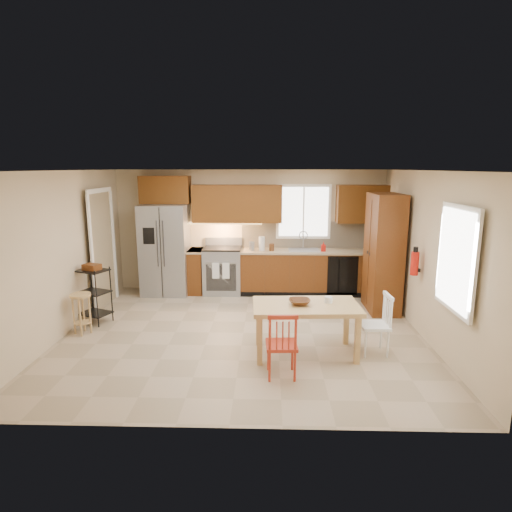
{
  "coord_description": "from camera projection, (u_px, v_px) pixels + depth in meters",
  "views": [
    {
      "loc": [
        0.38,
        -6.31,
        2.55
      ],
      "look_at": [
        0.19,
        0.4,
        1.15
      ],
      "focal_mm": 30.0,
      "sensor_mm": 36.0,
      "label": 1
    }
  ],
  "objects": [
    {
      "name": "floor",
      "position": [
        243.0,
        333.0,
        6.7
      ],
      "size": [
        5.5,
        5.5,
        0.0
      ],
      "primitive_type": "plane",
      "color": "tan",
      "rests_on": "ground"
    },
    {
      "name": "ceiling",
      "position": [
        242.0,
        170.0,
        6.19
      ],
      "size": [
        5.5,
        5.0,
        0.02
      ],
      "primitive_type": "cube",
      "color": "silver",
      "rests_on": "ground"
    },
    {
      "name": "wall_back",
      "position": [
        250.0,
        231.0,
        8.89
      ],
      "size": [
        5.5,
        0.02,
        2.5
      ],
      "primitive_type": "cube",
      "color": "#CCB793",
      "rests_on": "ground"
    },
    {
      "name": "wall_front",
      "position": [
        227.0,
        309.0,
        4.0
      ],
      "size": [
        5.5,
        0.02,
        2.5
      ],
      "primitive_type": "cube",
      "color": "#CCB793",
      "rests_on": "ground"
    },
    {
      "name": "wall_left",
      "position": [
        63.0,
        254.0,
        6.53
      ],
      "size": [
        0.02,
        5.0,
        2.5
      ],
      "primitive_type": "cube",
      "color": "#CCB793",
      "rests_on": "ground"
    },
    {
      "name": "wall_right",
      "position": [
        427.0,
        256.0,
        6.37
      ],
      "size": [
        0.02,
        5.0,
        2.5
      ],
      "primitive_type": "cube",
      "color": "#CCB793",
      "rests_on": "ground"
    },
    {
      "name": "refrigerator",
      "position": [
        165.0,
        250.0,
        8.64
      ],
      "size": [
        0.92,
        0.75,
        1.82
      ],
      "primitive_type": "cube",
      "color": "gray",
      "rests_on": "floor"
    },
    {
      "name": "range_stove",
      "position": [
        223.0,
        271.0,
        8.76
      ],
      "size": [
        0.76,
        0.63,
        0.92
      ],
      "primitive_type": "cube",
      "color": "gray",
      "rests_on": "floor"
    },
    {
      "name": "base_cabinet_narrow",
      "position": [
        196.0,
        271.0,
        8.79
      ],
      "size": [
        0.3,
        0.6,
        0.9
      ],
      "primitive_type": "cube",
      "color": "#5A3110",
      "rests_on": "floor"
    },
    {
      "name": "base_cabinet_run",
      "position": [
        313.0,
        272.0,
        8.73
      ],
      "size": [
        2.92,
        0.6,
        0.9
      ],
      "primitive_type": "cube",
      "color": "#5A3110",
      "rests_on": "floor"
    },
    {
      "name": "dishwasher",
      "position": [
        342.0,
        276.0,
        8.43
      ],
      "size": [
        0.6,
        0.02,
        0.78
      ],
      "primitive_type": "cube",
      "color": "black",
      "rests_on": "floor"
    },
    {
      "name": "backsplash",
      "position": [
        312.0,
        235.0,
        8.86
      ],
      "size": [
        2.92,
        0.03,
        0.55
      ],
      "primitive_type": "cube",
      "color": "#C3B293",
      "rests_on": "wall_back"
    },
    {
      "name": "upper_over_fridge",
      "position": [
        165.0,
        190.0,
        8.6
      ],
      "size": [
        1.0,
        0.35,
        0.55
      ],
      "primitive_type": "cube",
      "color": "#623810",
      "rests_on": "wall_back"
    },
    {
      "name": "upper_left_block",
      "position": [
        237.0,
        204.0,
        8.61
      ],
      "size": [
        1.8,
        0.35,
        0.75
      ],
      "primitive_type": "cube",
      "color": "#623810",
      "rests_on": "wall_back"
    },
    {
      "name": "upper_right_block",
      "position": [
        362.0,
        204.0,
        8.54
      ],
      "size": [
        1.0,
        0.35,
        0.75
      ],
      "primitive_type": "cube",
      "color": "#623810",
      "rests_on": "wall_back"
    },
    {
      "name": "window_back",
      "position": [
        303.0,
        212.0,
        8.76
      ],
      "size": [
        1.12,
        0.04,
        1.12
      ],
      "primitive_type": "cube",
      "color": "white",
      "rests_on": "wall_back"
    },
    {
      "name": "sink",
      "position": [
        304.0,
        252.0,
        8.65
      ],
      "size": [
        0.62,
        0.46,
        0.16
      ],
      "primitive_type": "cube",
      "color": "gray",
      "rests_on": "base_cabinet_run"
    },
    {
      "name": "undercab_glow",
      "position": [
        223.0,
        223.0,
        8.68
      ],
      "size": [
        1.6,
        0.3,
        0.01
      ],
      "primitive_type": "cube",
      "color": "#FFBF66",
      "rests_on": "wall_back"
    },
    {
      "name": "soap_bottle",
      "position": [
        323.0,
        247.0,
        8.51
      ],
      "size": [
        0.09,
        0.09,
        0.19
      ],
      "primitive_type": "imported",
      "color": "#B8160C",
      "rests_on": "base_cabinet_run"
    },
    {
      "name": "paper_towel",
      "position": [
        262.0,
        244.0,
        8.59
      ],
      "size": [
        0.12,
        0.12,
        0.28
      ],
      "primitive_type": "cylinder",
      "color": "silver",
      "rests_on": "base_cabinet_run"
    },
    {
      "name": "canister_steel",
      "position": [
        252.0,
        246.0,
        8.6
      ],
      "size": [
        0.11,
        0.11,
        0.18
      ],
      "primitive_type": "cylinder",
      "color": "gray",
      "rests_on": "base_cabinet_run"
    },
    {
      "name": "canister_wood",
      "position": [
        272.0,
        247.0,
        8.57
      ],
      "size": [
        0.1,
        0.1,
        0.14
      ],
      "primitive_type": "cylinder",
      "color": "#522C15",
      "rests_on": "base_cabinet_run"
    },
    {
      "name": "pantry",
      "position": [
        383.0,
        253.0,
        7.59
      ],
      "size": [
        0.5,
        0.95,
        2.1
      ],
      "primitive_type": "cube",
      "color": "#5A3110",
      "rests_on": "floor"
    },
    {
      "name": "fire_extinguisher",
      "position": [
        415.0,
        263.0,
        6.55
      ],
      "size": [
        0.12,
        0.12,
        0.36
      ],
      "primitive_type": "cylinder",
      "color": "#B8160C",
      "rests_on": "wall_right"
    },
    {
      "name": "window_right",
      "position": [
        457.0,
        259.0,
        5.2
      ],
      "size": [
        0.04,
        1.02,
        1.32
      ],
      "primitive_type": "cube",
      "color": "white",
      "rests_on": "wall_right"
    },
    {
      "name": "doorway",
      "position": [
        102.0,
        250.0,
        7.84
      ],
      "size": [
        0.04,
        0.95,
        2.1
      ],
      "primitive_type": "cube",
      "color": "#8C7A59",
      "rests_on": "wall_left"
    },
    {
      "name": "dining_table",
      "position": [
        305.0,
        330.0,
        5.89
      ],
      "size": [
        1.48,
        0.88,
        0.7
      ],
      "primitive_type": null,
      "rotation": [
        0.0,
        0.0,
        0.05
      ],
      "color": "tan",
      "rests_on": "floor"
    },
    {
      "name": "chair_red",
      "position": [
        281.0,
        344.0,
        5.25
      ],
      "size": [
        0.41,
        0.41,
        0.85
      ],
      "primitive_type": null,
      "rotation": [
        0.0,
        0.0,
        0.05
      ],
      "color": "#AD2E1A",
      "rests_on": "floor"
    },
    {
      "name": "chair_white",
      "position": [
        374.0,
        324.0,
        5.89
      ],
      "size": [
        0.41,
        0.41,
        0.85
      ],
      "primitive_type": null,
      "rotation": [
        0.0,
        0.0,
        1.62
      ],
      "color": "silver",
      "rests_on": "floor"
    },
    {
      "name": "table_bowl",
      "position": [
        299.0,
        305.0,
        5.82
      ],
      "size": [
        0.31,
        0.31,
        0.07
      ],
      "primitive_type": "imported",
      "rotation": [
        0.0,
        0.0,
        0.05
      ],
      "color": "#522C15",
      "rests_on": "dining_table"
    },
    {
      "name": "table_jar",
      "position": [
        328.0,
        301.0,
        5.89
      ],
      "size": [
        0.1,
        0.1,
        0.11
      ],
      "primitive_type": "cylinder",
      "rotation": [
        0.0,
        0.0,
        0.05
      ],
      "color": "silver",
      "rests_on": "dining_table"
    },
    {
      "name": "bar_stool",
      "position": [
        82.0,
        314.0,
        6.61
      ],
      "size": [
        0.41,
        0.41,
        0.64
      ],
      "primitive_type": null,
      "rotation": [
        0.0,
        0.0,
        -0.42
      ],
      "color": "tan",
      "rests_on": "floor"
    },
    {
      "name": "utility_cart",
      "position": [
        94.0,
        295.0,
        7.08
      ],
      "size": [
        0.58,
        0.52,
        0.94
      ],
      "primitive_type": null,
      "rotation": [
        0.0,
        0.0,
        -0.4
      ],
      "color": "black",
      "rests_on": "floor"
    }
  ]
}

